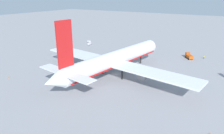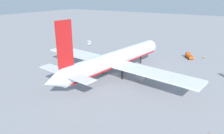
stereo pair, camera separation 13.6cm
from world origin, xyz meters
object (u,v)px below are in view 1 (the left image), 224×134
object	(u,v)px
traffic_cone_3	(133,49)
traffic_cone_4	(210,134)
service_truck_1	(189,56)
airliner	(114,60)
traffic_cone_0	(9,77)
traffic_cone_2	(77,53)
traffic_cone_1	(90,50)
baggage_cart_1	(89,41)
baggage_cart_0	(89,44)
ground_worker_2	(204,57)

from	to	relation	value
traffic_cone_3	traffic_cone_4	xyz separation A→B (m)	(-65.61, -54.15, 0.00)
service_truck_1	airliner	bearing A→B (deg)	153.06
airliner	traffic_cone_0	world-z (taller)	airliner
traffic_cone_2	traffic_cone_3	size ratio (longest dim) A/B	1.00
traffic_cone_4	traffic_cone_1	bearing A→B (deg)	57.22
traffic_cone_4	traffic_cone_3	bearing A→B (deg)	39.53
service_truck_1	traffic_cone_1	xyz separation A→B (m)	(-14.85, 55.94, -1.10)
service_truck_1	traffic_cone_4	xyz separation A→B (m)	(-63.52, -19.65, -1.10)
traffic_cone_1	traffic_cone_3	xyz separation A→B (m)	(16.94, -21.44, 0.00)
baggage_cart_1	traffic_cone_3	size ratio (longest dim) A/B	6.15
traffic_cone_1	traffic_cone_3	distance (m)	27.32
traffic_cone_0	traffic_cone_2	distance (m)	44.53
baggage_cart_0	traffic_cone_3	distance (m)	30.95
service_truck_1	baggage_cart_1	xyz separation A→B (m)	(2.44, 69.95, -0.66)
traffic_cone_3	baggage_cart_0	bearing A→B (deg)	100.33
baggage_cart_1	traffic_cone_1	size ratio (longest dim) A/B	6.15
airliner	ground_worker_2	size ratio (longest dim) A/B	41.81
baggage_cart_0	traffic_cone_1	distance (m)	14.53
airliner	traffic_cone_3	xyz separation A→B (m)	(44.16, 13.11, -6.68)
baggage_cart_1	traffic_cone_2	distance (m)	28.64
airliner	baggage_cart_0	distance (m)	58.53
airliner	baggage_cart_0	bearing A→B (deg)	48.44
service_truck_1	traffic_cone_3	world-z (taller)	service_truck_1
airliner	traffic_cone_4	distance (m)	46.78
airliner	baggage_cart_1	size ratio (longest dim) A/B	21.94
baggage_cart_0	traffic_cone_3	size ratio (longest dim) A/B	6.23
ground_worker_2	traffic_cone_0	world-z (taller)	ground_worker_2
traffic_cone_2	traffic_cone_4	bearing A→B (deg)	-117.16
airliner	traffic_cone_4	world-z (taller)	airliner
ground_worker_2	traffic_cone_1	world-z (taller)	ground_worker_2
airliner	traffic_cone_2	world-z (taller)	airliner
airliner	service_truck_1	xyz separation A→B (m)	(42.07, -21.39, -5.58)
baggage_cart_1	traffic_cone_2	bearing A→B (deg)	-155.55
baggage_cart_1	traffic_cone_3	world-z (taller)	baggage_cart_1
traffic_cone_3	traffic_cone_4	size ratio (longest dim) A/B	1.00
traffic_cone_0	airliner	bearing A→B (deg)	-53.55
airliner	traffic_cone_0	distance (m)	44.39
baggage_cart_1	traffic_cone_2	world-z (taller)	baggage_cart_1
baggage_cart_1	ground_worker_2	xyz separation A→B (m)	(1.66, -76.90, 0.19)
traffic_cone_2	airliner	bearing A→B (deg)	-116.66
ground_worker_2	traffic_cone_3	world-z (taller)	ground_worker_2
traffic_cone_0	traffic_cone_3	bearing A→B (deg)	-17.53
baggage_cart_0	traffic_cone_3	xyz separation A→B (m)	(5.55, -30.45, -0.56)
ground_worker_2	traffic_cone_4	bearing A→B (deg)	-169.36
traffic_cone_2	service_truck_1	bearing A→B (deg)	-67.87
traffic_cone_1	traffic_cone_2	xyz separation A→B (m)	(-8.78, 2.16, 0.00)
traffic_cone_1	traffic_cone_4	bearing A→B (deg)	-122.78
traffic_cone_0	traffic_cone_4	size ratio (longest dim) A/B	1.00
airliner	baggage_cart_1	bearing A→B (deg)	47.50
baggage_cart_1	traffic_cone_4	xyz separation A→B (m)	(-65.95, -89.60, -0.44)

